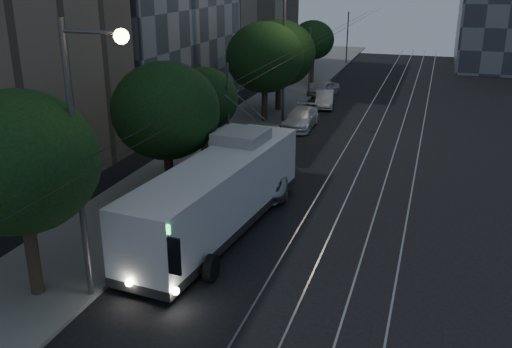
{
  "coord_description": "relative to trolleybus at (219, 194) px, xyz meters",
  "views": [
    {
      "loc": [
        5.43,
        -18.37,
        10.66
      ],
      "look_at": [
        -1.84,
        4.22,
        2.11
      ],
      "focal_mm": 40.0,
      "sensor_mm": 36.0,
      "label": 1
    }
  ],
  "objects": [
    {
      "name": "tree_4",
      "position": [
        -3.6,
        21.94,
        2.83
      ],
      "size": [
        5.68,
        5.68,
        7.11
      ],
      "color": "black",
      "rests_on": "ground"
    },
    {
      "name": "streetlamp_far",
      "position": [
        -1.87,
        18.56,
        5.02
      ],
      "size": [
        2.69,
        0.44,
        11.3
      ],
      "color": "#505052",
      "rests_on": "ground"
    },
    {
      "name": "tree_2",
      "position": [
        -4.1,
        8.11,
        2.09
      ],
      "size": [
        3.95,
        3.95,
        5.6
      ],
      "color": "black",
      "rests_on": "ground"
    },
    {
      "name": "tree_3",
      "position": [
        -3.6,
        18.27,
        3.04
      ],
      "size": [
        5.56,
        5.56,
        7.26
      ],
      "color": "black",
      "rests_on": "ground"
    },
    {
      "name": "car_white_a",
      "position": [
        -1.4,
        12.91,
        -1.1
      ],
      "size": [
        2.62,
        3.87,
        1.22
      ],
      "primitive_type": "imported",
      "rotation": [
        0.0,
        0.0,
        0.36
      ],
      "color": "silver",
      "rests_on": "ground"
    },
    {
      "name": "tree_0",
      "position": [
        -4.1,
        -6.82,
        3.17
      ],
      "size": [
        5.15,
        5.15,
        7.21
      ],
      "color": "black",
      "rests_on": "ground"
    },
    {
      "name": "tree_1",
      "position": [
        -3.6,
        2.53,
        2.74
      ],
      "size": [
        5.06,
        5.06,
        6.75
      ],
      "color": "black",
      "rests_on": "ground"
    },
    {
      "name": "tram_rails",
      "position": [
        5.4,
        17.54,
        -1.7
      ],
      "size": [
        4.52,
        90.0,
        0.02
      ],
      "color": "gray",
      "rests_on": "ground"
    },
    {
      "name": "streetlamp_near",
      "position": [
        -1.9,
        -6.33,
        3.95
      ],
      "size": [
        2.28,
        0.44,
        9.34
      ],
      "color": "#505052",
      "rests_on": "ground"
    },
    {
      "name": "overhead_wires",
      "position": [
        -2.07,
        17.54,
        1.76
      ],
      "size": [
        2.23,
        90.0,
        6.0
      ],
      "color": "black",
      "rests_on": "ground"
    },
    {
      "name": "trolleybus",
      "position": [
        0.0,
        0.0,
        0.0
      ],
      "size": [
        3.79,
        12.51,
        5.63
      ],
      "rotation": [
        0.0,
        0.0,
        -0.1
      ],
      "color": "silver",
      "rests_on": "ground"
    },
    {
      "name": "ground",
      "position": [
        2.9,
        -2.46,
        -1.71
      ],
      "size": [
        120.0,
        120.0,
        0.0
      ],
      "primitive_type": "plane",
      "color": "black",
      "rests_on": "ground"
    },
    {
      "name": "car_white_b",
      "position": [
        -0.68,
        17.6,
        -1.02
      ],
      "size": [
        1.95,
        4.79,
        1.39
      ],
      "primitive_type": "imported",
      "rotation": [
        0.0,
        0.0,
        -0.0
      ],
      "color": "silver",
      "rests_on": "ground"
    },
    {
      "name": "car_white_c",
      "position": [
        -0.38,
        24.56,
        -1.06
      ],
      "size": [
        1.99,
        4.14,
        1.31
      ],
      "primitive_type": "imported",
      "rotation": [
        0.0,
        0.0,
        0.16
      ],
      "color": "#AFAFB3",
      "rests_on": "ground"
    },
    {
      "name": "car_white_d",
      "position": [
        -1.4,
        29.0,
        -1.08
      ],
      "size": [
        2.74,
        3.99,
        1.26
      ],
      "primitive_type": "imported",
      "rotation": [
        0.0,
        0.0,
        -0.38
      ],
      "color": "#BDBCC1",
      "rests_on": "ground"
    },
    {
      "name": "sidewalk",
      "position": [
        -4.6,
        17.54,
        -1.64
      ],
      "size": [
        5.0,
        90.0,
        0.15
      ],
      "primitive_type": "cube",
      "color": "slate",
      "rests_on": "ground"
    },
    {
      "name": "pickup_silver",
      "position": [
        0.08,
        5.54,
        -0.79
      ],
      "size": [
        4.25,
        7.12,
        1.85
      ],
      "primitive_type": "imported",
      "rotation": [
        0.0,
        0.0,
        0.19
      ],
      "color": "#ACADB4",
      "rests_on": "ground"
    },
    {
      "name": "tree_5",
      "position": [
        -3.6,
        34.04,
        2.51
      ],
      "size": [
        4.12,
        4.12,
        6.1
      ],
      "color": "black",
      "rests_on": "ground"
    }
  ]
}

